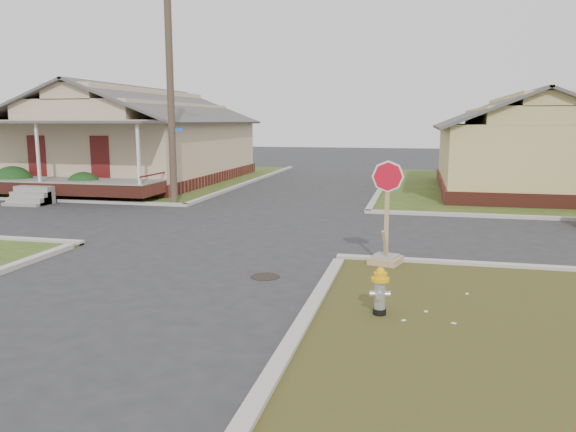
# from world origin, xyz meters

# --- Properties ---
(ground) EXTENTS (120.00, 120.00, 0.00)m
(ground) POSITION_xyz_m (0.00, 0.00, 0.00)
(ground) COLOR #29292C
(ground) RESTS_ON ground
(verge_far_left) EXTENTS (19.00, 19.00, 0.05)m
(verge_far_left) POSITION_xyz_m (-13.00, 18.00, 0.03)
(verge_far_left) COLOR #314217
(verge_far_left) RESTS_ON ground
(curbs) EXTENTS (80.00, 40.00, 0.12)m
(curbs) POSITION_xyz_m (0.00, 5.00, 0.00)
(curbs) COLOR #AFA99E
(curbs) RESTS_ON ground
(manhole) EXTENTS (0.64, 0.64, 0.01)m
(manhole) POSITION_xyz_m (2.20, -0.50, 0.01)
(manhole) COLOR black
(manhole) RESTS_ON ground
(corner_house) EXTENTS (10.10, 15.50, 5.30)m
(corner_house) POSITION_xyz_m (-10.00, 16.68, 2.28)
(corner_house) COLOR maroon
(corner_house) RESTS_ON ground
(side_house_yellow) EXTENTS (7.60, 11.60, 4.70)m
(side_house_yellow) POSITION_xyz_m (10.00, 16.50, 2.19)
(side_house_yellow) COLOR maroon
(side_house_yellow) RESTS_ON ground
(utility_pole) EXTENTS (1.80, 0.28, 9.00)m
(utility_pole) POSITION_xyz_m (-4.20, 8.90, 4.66)
(utility_pole) COLOR #3A2D21
(utility_pole) RESTS_ON ground
(fire_hydrant) EXTENTS (0.31, 0.31, 0.83)m
(fire_hydrant) POSITION_xyz_m (4.80, -2.50, 0.51)
(fire_hydrant) COLOR black
(fire_hydrant) RESTS_ON ground
(stop_sign) EXTENTS (0.68, 0.67, 2.41)m
(stop_sign) POSITION_xyz_m (4.69, 1.06, 0.57)
(stop_sign) COLOR tan
(stop_sign) RESTS_ON ground
(hedge_left) EXTENTS (1.63, 1.33, 1.24)m
(hedge_left) POSITION_xyz_m (-12.15, 9.49, 0.67)
(hedge_left) COLOR #163814
(hedge_left) RESTS_ON verge_far_left
(hedge_right) EXTENTS (1.47, 1.21, 1.13)m
(hedge_right) POSITION_xyz_m (-8.64, 9.50, 0.61)
(hedge_right) COLOR #163814
(hedge_right) RESTS_ON verge_far_left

